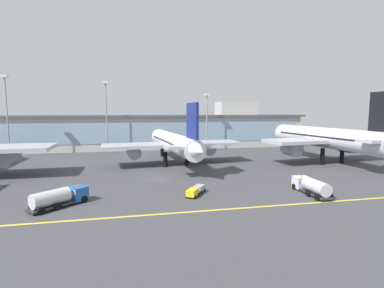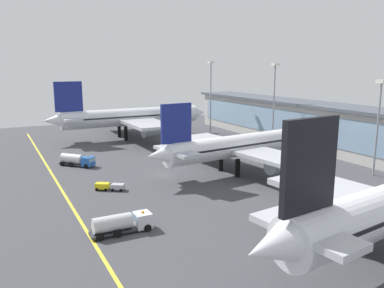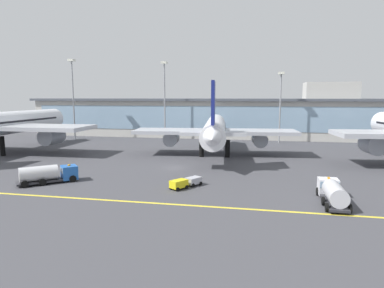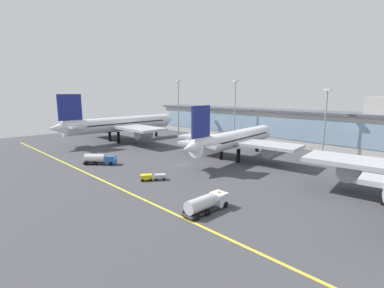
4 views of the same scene
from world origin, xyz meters
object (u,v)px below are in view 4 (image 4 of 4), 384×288
at_px(service_truck_far, 101,159).
at_px(airliner_near_left, 121,124).
at_px(airliner_near_right, 235,139).
at_px(baggage_tug_near, 153,177).
at_px(apron_light_mast_centre, 235,102).
at_px(apron_light_mast_east, 178,100).
at_px(apron_light_mast_west, 326,111).
at_px(fuel_tanker_truck, 207,203).

bearing_deg(service_truck_far, airliner_near_left, 99.31).
bearing_deg(service_truck_far, airliner_near_right, 12.66).
distance_m(baggage_tug_near, apron_light_mast_centre, 60.68).
distance_m(service_truck_far, apron_light_mast_east, 60.54).
bearing_deg(apron_light_mast_east, airliner_near_left, -97.02).
distance_m(airliner_near_right, apron_light_mast_centre, 33.76).
bearing_deg(apron_light_mast_west, fuel_tanker_truck, -86.44).
bearing_deg(apron_light_mast_west, airliner_near_right, -122.72).
bearing_deg(service_truck_far, baggage_tug_near, -37.78).
distance_m(airliner_near_left, apron_light_mast_west, 76.10).
bearing_deg(apron_light_mast_east, service_truck_far, -63.38).
bearing_deg(apron_light_mast_centre, airliner_near_left, -134.47).
relative_size(airliner_near_left, apron_light_mast_west, 2.67).
xyz_separation_m(airliner_near_left, airliner_near_right, (52.17, 7.60, -0.98)).
height_order(apron_light_mast_west, apron_light_mast_centre, apron_light_mast_centre).
relative_size(fuel_tanker_truck, baggage_tug_near, 1.65).
distance_m(fuel_tanker_truck, apron_light_mast_east, 88.77).
bearing_deg(apron_light_mast_centre, service_truck_far, -92.84).
distance_m(airliner_near_left, airliner_near_right, 52.73).
bearing_deg(airliner_near_right, fuel_tanker_truck, -155.64).
relative_size(airliner_near_left, fuel_tanker_truck, 6.19).
relative_size(baggage_tug_near, apron_light_mast_east, 0.21).
bearing_deg(apron_light_mast_east, apron_light_mast_centre, 9.21).
xyz_separation_m(baggage_tug_near, apron_light_mast_centre, (-19.06, 55.55, 15.28)).
distance_m(airliner_near_right, fuel_tanker_truck, 39.21).
xyz_separation_m(airliner_near_left, baggage_tug_near, (51.68, -22.31, -6.25)).
bearing_deg(apron_light_mast_centre, fuel_tanker_truck, -56.36).
relative_size(service_truck_far, apron_light_mast_east, 0.33).
xyz_separation_m(airliner_near_right, fuel_tanker_truck, (19.82, -33.52, -4.55)).
bearing_deg(apron_light_mast_west, apron_light_mast_east, -176.26).
xyz_separation_m(apron_light_mast_west, apron_light_mast_east, (-64.83, -4.24, 2.56)).
height_order(airliner_near_left, service_truck_far, airliner_near_left).
xyz_separation_m(apron_light_mast_west, apron_light_mast_centre, (-35.72, 0.48, 2.08)).
relative_size(airliner_near_right, apron_light_mast_centre, 1.89).
relative_size(airliner_near_left, apron_light_mast_centre, 2.27).
xyz_separation_m(fuel_tanker_truck, apron_light_mast_centre, (-39.37, 59.16, 14.56)).
distance_m(service_truck_far, apron_light_mast_west, 69.66).
xyz_separation_m(airliner_near_right, baggage_tug_near, (-0.49, -29.91, -5.27)).
bearing_deg(baggage_tug_near, apron_light_mast_west, -163.02).
xyz_separation_m(baggage_tug_near, apron_light_mast_east, (-48.17, 50.83, 15.75)).
xyz_separation_m(airliner_near_left, apron_light_mast_centre, (32.62, 33.24, 9.03)).
bearing_deg(airliner_near_left, service_truck_far, -129.40).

